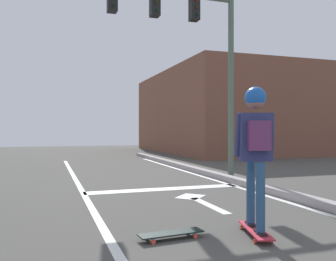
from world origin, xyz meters
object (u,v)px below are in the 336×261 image
at_px(spare_skateboard, 171,234).
at_px(skater, 256,138).
at_px(skateboard, 255,230).
at_px(traffic_signal_mast, 188,35).

bearing_deg(spare_skateboard, skater, -12.23).
distance_m(skateboard, skater, 1.15).
height_order(skateboard, traffic_signal_mast, traffic_signal_mast).
bearing_deg(skateboard, traffic_signal_mast, 77.33).
distance_m(skateboard, traffic_signal_mast, 6.54).
xyz_separation_m(skateboard, traffic_signal_mast, (1.16, 5.18, 3.82)).
height_order(skater, traffic_signal_mast, traffic_signal_mast).
xyz_separation_m(skateboard, skater, (-0.00, -0.01, 1.15)).
height_order(skateboard, spare_skateboard, skateboard).
bearing_deg(traffic_signal_mast, spare_skateboard, -113.86).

